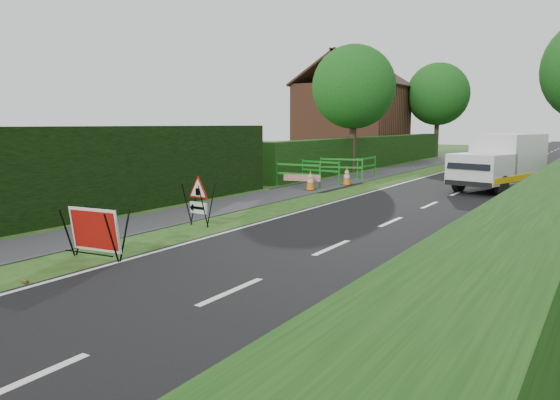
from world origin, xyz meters
The scene contains 23 objects.
ground centered at (0.00, 0.00, 0.00)m, with size 120.00×120.00×0.00m, color #1A4413.
road_surface centered at (2.50, 35.00, 0.00)m, with size 6.00×90.00×0.02m, color black.
footpath centered at (-3.00, 35.00, 0.01)m, with size 2.00×90.00×0.02m, color #2D2D30.
hedge_west_near centered at (-5.00, 0.00, 0.00)m, with size 1.10×18.00×2.50m, color black.
hedge_west_far centered at (-5.00, 22.00, 0.00)m, with size 1.00×24.00×1.80m, color #14380F.
house_west centered at (-10.00, 30.00, 2.90)m, with size 7.50×7.40×7.88m.
tree_nw centered at (-4.60, 18.00, 4.48)m, with size 4.40×4.40×6.70m.
tree_fw centered at (-4.60, 34.00, 4.83)m, with size 4.80×4.80×7.24m.
red_rect_sign centered at (-0.91, -2.20, 0.56)m, with size 1.21×0.80×0.98m.
triangle_sign centered at (-1.44, 1.43, 0.75)m, with size 0.81×0.81×1.08m.
works_van centered at (3.64, 13.46, 1.15)m, with size 3.00×5.05×2.17m.
traffic_cone_0 centered at (5.29, 11.12, 0.39)m, with size 0.38×0.38×0.79m.
traffic_cone_1 centered at (4.83, 13.50, 0.39)m, with size 0.38×0.38×0.79m.
traffic_cone_2 centered at (5.17, 16.52, 0.39)m, with size 0.38×0.38×0.79m.
traffic_cone_3 centered at (-2.60, 9.52, 0.39)m, with size 0.38×0.38×0.79m.
traffic_cone_4 centered at (-2.14, 11.90, 0.39)m, with size 0.38×0.38×0.79m.
ped_barrier_0 centered at (-3.52, 10.16, 0.63)m, with size 2.07×0.40×1.00m.
ped_barrier_1 centered at (-3.51, 12.12, 0.63)m, with size 2.09×0.68×1.00m.
ped_barrier_2 centered at (-3.47, 14.17, 0.63)m, with size 2.09×0.73×1.00m.
ped_barrier_3 centered at (-2.71, 15.40, 0.63)m, with size 0.41×2.07×1.00m.
redwhite_plank centered at (-3.09, 9.74, 0.00)m, with size 1.50×0.04×0.25m, color red.
litter_can centered at (-0.63, -3.86, 0.00)m, with size 0.07×0.07×0.12m, color #BF7F4C.
hatchback_car centered at (1.80, 25.86, 0.59)m, with size 1.39×3.45×1.18m, color white.
Camera 1 is at (7.35, -9.00, 2.57)m, focal length 35.00 mm.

